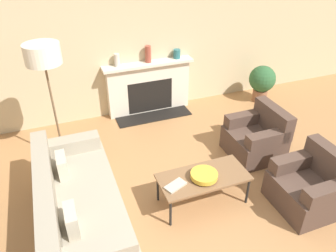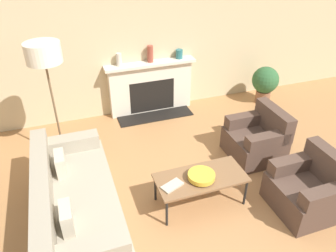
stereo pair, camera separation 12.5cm
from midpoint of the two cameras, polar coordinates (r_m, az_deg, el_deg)
ground_plane at (r=4.33m, az=8.17°, el=-16.15°), size 18.00×18.00×0.00m
wall_back at (r=6.10m, az=-4.37°, el=15.20°), size 18.00×0.06×2.90m
fireplace at (r=6.35m, az=-2.44°, el=6.66°), size 1.72×0.59×1.01m
couch at (r=4.21m, az=-15.16°, el=-12.94°), size 0.92×2.13×0.80m
armchair_near at (r=4.64m, az=24.05°, el=-10.02°), size 0.77×0.80×0.80m
armchair_far at (r=5.34m, az=15.91°, el=-2.20°), size 0.77×0.80×0.80m
coffee_table at (r=4.28m, az=6.58°, el=-9.12°), size 1.17×0.54×0.44m
bowl at (r=4.19m, az=6.68°, el=-8.63°), size 0.35×0.35×0.08m
book at (r=4.09m, az=1.64°, el=-10.35°), size 0.31×0.24×0.02m
floor_lamp at (r=4.75m, az=-20.04°, el=10.98°), size 0.48×0.48×1.87m
mantel_vase_left at (r=5.99m, az=-7.93°, el=11.39°), size 0.10×0.10×0.23m
mantel_vase_center_left at (r=6.11m, az=-2.53°, el=12.43°), size 0.11×0.11×0.31m
mantel_vase_center_right at (r=6.31m, az=2.54°, el=12.42°), size 0.13×0.13×0.17m
potted_plant at (r=7.00m, az=17.05°, el=7.33°), size 0.54×0.54×0.76m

